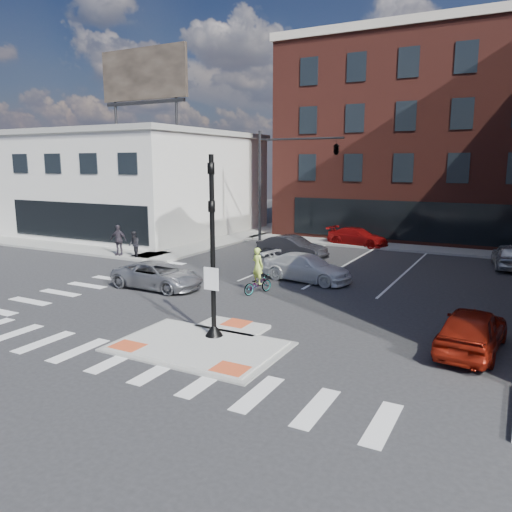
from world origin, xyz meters
The scene contains 18 objects.
ground centered at (0.00, 0.00, 0.00)m, with size 120.00×120.00×0.00m, color #28282B.
refuge_island centered at (0.00, -0.26, 0.05)m, with size 5.40×4.65×0.13m.
sidewalk_nw centered at (-16.76, 15.29, 0.08)m, with size 23.50×20.50×0.15m.
sidewalk_n centered at (3.00, 22.00, 0.07)m, with size 26.00×3.00×0.15m, color gray.
building_nw centered at (-21.98, 19.98, 4.23)m, with size 20.40×16.40×14.40m.
building_n centered at (3.00, 31.99, 7.80)m, with size 24.40×18.40×15.50m.
building_far_left centered at (-4.00, 52.00, 5.00)m, with size 10.00×12.00×10.00m, color slate.
signal_pole centered at (0.00, 0.40, 2.36)m, with size 0.60×0.60×5.98m.
mast_arm_signal centered at (-3.47, 18.00, 6.21)m, with size 6.10×2.24×8.00m.
silver_suv centered at (-6.09, 5.00, 0.62)m, with size 2.07×4.48×1.24m, color #9D9FA4.
red_sedan centered at (7.73, 3.23, 0.72)m, with size 1.70×4.24×1.44m, color maroon.
white_pickup centered at (-0.51, 9.72, 0.67)m, with size 1.88×4.64×1.35m, color white.
bg_car_dark centered at (-3.46, 14.55, 0.72)m, with size 1.53×4.39×1.44m, color #242429.
bg_car_silver centered at (8.41, 17.88, 0.71)m, with size 1.67×4.15×1.42m, color silver.
bg_car_red centered at (-1.42, 21.50, 0.64)m, with size 1.79×4.41×1.28m, color #9C0E0E.
cyclist centered at (-1.50, 6.37, 0.71)m, with size 1.07×1.75×2.11m.
pedestrian_a centered at (-12.00, 10.00, 0.94)m, with size 0.77×0.60×1.59m, color black.
pedestrian_b centered at (-13.26, 10.00, 1.11)m, with size 1.13×0.47×1.92m, color #2F2A33.
Camera 1 is at (8.77, -13.03, 5.82)m, focal length 35.00 mm.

